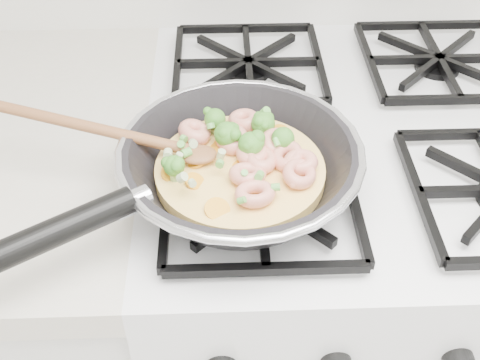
{
  "coord_description": "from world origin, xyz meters",
  "views": [
    {
      "loc": [
        -0.19,
        1.04,
        1.41
      ],
      "look_at": [
        -0.17,
        1.57,
        0.93
      ],
      "focal_mm": 44.91,
      "sensor_mm": 36.0,
      "label": 1
    }
  ],
  "objects": [
    {
      "name": "stove",
      "position": [
        0.0,
        1.7,
        0.46
      ],
      "size": [
        0.6,
        0.6,
        0.92
      ],
      "color": "white",
      "rests_on": "ground"
    },
    {
      "name": "skillet",
      "position": [
        -0.18,
        1.57,
        0.96
      ],
      "size": [
        0.48,
        0.33,
        0.09
      ],
      "rotation": [
        0.0,
        0.0,
        0.3
      ],
      "color": "black",
      "rests_on": "stove"
    }
  ]
}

